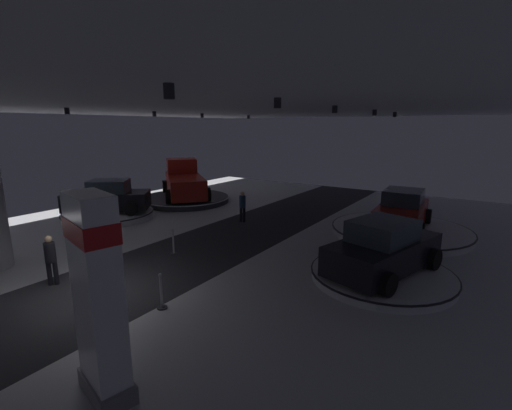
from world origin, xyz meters
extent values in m
cube|color=silver|center=(0.00, 0.00, -0.03)|extent=(24.00, 44.00, 0.05)
cube|color=#2D2D33|center=(0.00, 0.00, 0.00)|extent=(4.40, 44.00, 0.01)
cube|color=silver|center=(0.00, 0.00, 5.55)|extent=(24.00, 44.00, 0.10)
cylinder|color=black|center=(-2.85, 1.54, 5.32)|extent=(0.16, 0.16, 0.22)
cylinder|color=black|center=(-2.84, 5.30, 5.32)|extent=(0.16, 0.16, 0.22)
cylinder|color=black|center=(-3.05, 8.51, 5.32)|extent=(0.16, 0.16, 0.22)
cylinder|color=black|center=(-2.80, 12.18, 5.32)|extent=(0.16, 0.16, 0.22)
cylinder|color=black|center=(5.38, -1.54, 5.32)|extent=(0.16, 0.16, 0.22)
cylinder|color=black|center=(5.30, 1.67, 5.32)|extent=(0.16, 0.16, 0.22)
cylinder|color=black|center=(5.15, 5.34, 5.32)|extent=(0.16, 0.16, 0.22)
cylinder|color=black|center=(5.37, 8.80, 5.32)|extent=(0.16, 0.16, 0.22)
cylinder|color=black|center=(5.39, 11.88, 5.32)|extent=(0.16, 0.16, 0.22)
cube|color=slate|center=(3.93, -2.06, 0.17)|extent=(1.38, 0.93, 0.35)
cube|color=white|center=(3.93, -2.06, 2.06)|extent=(1.20, 0.81, 3.42)
cube|color=red|center=(3.93, -2.06, 3.15)|extent=(1.23, 0.84, 0.36)
cylinder|color=silver|center=(-7.45, 5.77, 0.18)|extent=(4.56, 4.56, 0.36)
cylinder|color=black|center=(-7.45, 5.77, 0.33)|extent=(4.66, 4.66, 0.05)
cube|color=black|center=(-7.45, 5.77, 0.97)|extent=(4.38, 4.07, 0.90)
cube|color=#2D3842|center=(-7.34, 5.87, 1.71)|extent=(2.46, 2.41, 0.70)
cylinder|color=black|center=(-7.91, 4.09, 0.70)|extent=(0.66, 0.60, 0.68)
cylinder|color=black|center=(-9.19, 5.63, 0.70)|extent=(0.66, 0.60, 0.68)
cylinder|color=black|center=(-5.72, 5.92, 0.70)|extent=(0.66, 0.60, 0.68)
cylinder|color=black|center=(-7.00, 7.45, 0.70)|extent=(0.66, 0.60, 0.68)
sphere|color=white|center=(-8.72, 4.08, 1.08)|extent=(0.18, 0.18, 0.18)
sphere|color=white|center=(-9.35, 4.84, 1.08)|extent=(0.18, 0.18, 0.18)
cylinder|color=silver|center=(6.16, 11.32, 0.17)|extent=(5.94, 5.94, 0.33)
cylinder|color=black|center=(6.16, 11.32, 0.30)|extent=(6.06, 6.06, 0.05)
cube|color=maroon|center=(6.16, 11.32, 0.94)|extent=(2.03, 4.30, 0.90)
cube|color=#2D3842|center=(6.15, 11.47, 1.69)|extent=(1.66, 1.99, 0.70)
cylinder|color=black|center=(7.23, 9.95, 0.67)|extent=(0.26, 0.69, 0.68)
cylinder|color=black|center=(5.24, 9.84, 0.67)|extent=(0.26, 0.69, 0.68)
cylinder|color=black|center=(7.07, 12.80, 0.67)|extent=(0.26, 0.69, 0.68)
cylinder|color=black|center=(5.08, 12.69, 0.67)|extent=(0.26, 0.69, 0.68)
sphere|color=white|center=(6.77, 9.29, 1.06)|extent=(0.18, 0.18, 0.18)
sphere|color=white|center=(5.78, 9.23, 1.06)|extent=(0.18, 0.18, 0.18)
cylinder|color=silver|center=(6.79, 5.85, 0.14)|extent=(4.41, 4.41, 0.29)
cylinder|color=black|center=(6.79, 5.85, 0.26)|extent=(4.49, 4.49, 0.05)
cube|color=black|center=(6.79, 5.85, 0.90)|extent=(2.86, 4.53, 0.90)
cube|color=#2D3842|center=(6.75, 5.71, 1.65)|extent=(2.01, 2.25, 0.70)
cylinder|color=black|center=(6.20, 7.49, 0.63)|extent=(0.39, 0.71, 0.68)
cylinder|color=black|center=(8.13, 6.96, 0.63)|extent=(0.39, 0.71, 0.68)
cylinder|color=black|center=(5.44, 4.74, 0.63)|extent=(0.39, 0.71, 0.68)
cylinder|color=black|center=(7.37, 4.21, 0.63)|extent=(0.39, 0.71, 0.68)
sphere|color=white|center=(6.86, 7.97, 1.01)|extent=(0.18, 0.18, 0.18)
sphere|color=white|center=(7.81, 7.70, 1.01)|extent=(0.18, 0.18, 0.18)
cylinder|color=#333338|center=(-7.04, 11.09, 0.18)|extent=(5.56, 5.57, 0.35)
cylinder|color=white|center=(-7.04, 11.09, 0.32)|extent=(5.68, 5.68, 0.05)
cube|color=maroon|center=(-7.04, 11.09, 1.10)|extent=(5.43, 4.99, 1.20)
cube|color=maroon|center=(-8.35, 12.17, 2.15)|extent=(2.52, 2.55, 1.00)
cube|color=#28333D|center=(-7.96, 11.84, 2.15)|extent=(1.17, 1.40, 0.75)
cylinder|color=black|center=(-9.22, 11.36, 0.77)|extent=(0.83, 0.75, 0.84)
cylinder|color=black|center=(-7.73, 13.17, 0.77)|extent=(0.83, 0.75, 0.84)
cylinder|color=black|center=(-6.35, 9.00, 0.77)|extent=(0.83, 0.75, 0.84)
cylinder|color=black|center=(-4.86, 10.82, 0.77)|extent=(0.83, 0.75, 0.84)
cylinder|color=black|center=(-0.98, 9.15, 0.40)|extent=(0.14, 0.14, 0.80)
cylinder|color=black|center=(-1.15, 9.11, 0.40)|extent=(0.14, 0.14, 0.80)
cylinder|color=#233851|center=(-1.06, 9.13, 1.06)|extent=(0.32, 0.32, 0.62)
sphere|color=tan|center=(-1.06, 9.13, 1.48)|extent=(0.22, 0.22, 0.22)
cylinder|color=black|center=(-1.55, -0.10, 0.40)|extent=(0.14, 0.14, 0.80)
cylinder|color=black|center=(-1.65, -0.24, 0.40)|extent=(0.14, 0.14, 0.80)
cylinder|color=black|center=(-1.60, -0.17, 1.06)|extent=(0.32, 0.32, 0.62)
sphere|color=tan|center=(-1.60, -0.17, 1.48)|extent=(0.22, 0.22, 0.22)
cylinder|color=#333338|center=(-0.51, 3.83, 0.02)|extent=(0.28, 0.28, 0.04)
cylinder|color=#B2B2B7|center=(-0.51, 3.83, 0.48)|extent=(0.07, 0.07, 0.96)
sphere|color=#B2B2B7|center=(-0.51, 3.83, 0.96)|extent=(0.10, 0.10, 0.10)
cylinder|color=#333338|center=(2.33, 0.68, 0.02)|extent=(0.28, 0.28, 0.04)
cylinder|color=#B2B2B7|center=(2.33, 0.68, 0.48)|extent=(0.07, 0.07, 0.96)
sphere|color=#B2B2B7|center=(2.33, 0.68, 0.96)|extent=(0.10, 0.10, 0.10)
camera|label=1|loc=(9.38, -5.30, 4.84)|focal=25.17mm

